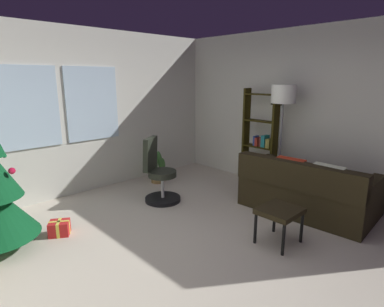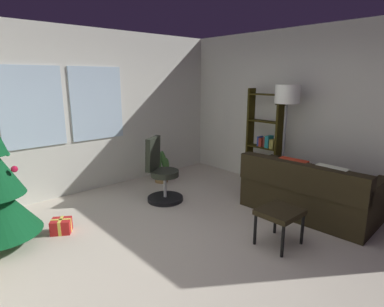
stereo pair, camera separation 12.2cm
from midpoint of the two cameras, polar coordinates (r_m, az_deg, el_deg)
name	(u,v)px [view 1 (the left image)]	position (r m, az deg, el deg)	size (l,w,h in m)	color
ground_plane	(197,250)	(3.83, 0.03, -17.08)	(5.06, 5.25, 0.10)	beige
wall_back_with_windows	(83,112)	(5.56, -19.72, 7.11)	(5.06, 0.12, 2.69)	beige
wall_right_with_frames	(311,113)	(5.44, 20.20, 6.89)	(0.12, 5.25, 2.69)	beige
couch	(318,192)	(4.92, 21.25, -6.45)	(1.74, 1.80, 0.82)	black
footstool	(280,213)	(3.83, 14.72, -10.45)	(0.47, 0.43, 0.43)	black
gift_box_red	(59,228)	(4.35, -23.68, -12.29)	(0.31, 0.30, 0.18)	red
office_chair	(159,177)	(4.95, -6.73, -4.25)	(0.58, 0.59, 1.01)	black
bookshelf	(260,144)	(5.68, 11.58, 1.66)	(0.18, 0.64, 1.72)	#2D2608
floor_lamp	(283,102)	(5.08, 15.54, 9.04)	(0.37, 0.37, 1.80)	slate
potted_plant	(157,168)	(5.88, -7.01, -2.64)	(0.45, 0.38, 0.61)	brown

